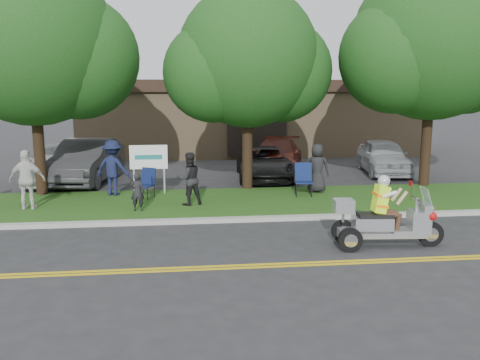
{
  "coord_description": "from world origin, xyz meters",
  "views": [
    {
      "loc": [
        -1.79,
        -10.39,
        3.66
      ],
      "look_at": [
        -0.36,
        2.0,
        1.36
      ],
      "focal_mm": 38.0,
      "sensor_mm": 36.0,
      "label": 1
    }
  ],
  "objects": [
    {
      "name": "lawn_chair_a",
      "position": [
        -2.95,
        6.04,
        0.64
      ],
      "size": [
        0.69,
        0.7,
        0.96
      ],
      "rotation": [
        0.0,
        0.0,
        -0.51
      ],
      "color": "black",
      "rests_on": "grass_verge"
    },
    {
      "name": "curb",
      "position": [
        0.0,
        3.05,
        0.06
      ],
      "size": [
        60.0,
        0.25,
        0.12
      ],
      "primitive_type": "cube",
      "color": "#A8A89E",
      "rests_on": "ground"
    },
    {
      "name": "lawn_chair_b",
      "position": [
        2.19,
        5.78,
        0.71
      ],
      "size": [
        0.64,
        0.66,
        1.07
      ],
      "rotation": [
        0.0,
        0.0,
        -0.15
      ],
      "color": "black",
      "rests_on": "grass_verge"
    },
    {
      "name": "commercial_building",
      "position": [
        2.0,
        18.98,
        2.01
      ],
      "size": [
        18.0,
        8.2,
        4.0
      ],
      "color": "#9E7F5B",
      "rests_on": "ground"
    },
    {
      "name": "child_left",
      "position": [
        -3.1,
        4.22,
        0.66
      ],
      "size": [
        0.43,
        0.3,
        1.11
      ],
      "primitive_type": "imported",
      "rotation": [
        0.0,
        0.0,
        3.07
      ],
      "color": "black",
      "rests_on": "grass_verge"
    },
    {
      "name": "tree_left",
      "position": [
        -6.44,
        7.03,
        4.85
      ],
      "size": [
        6.62,
        5.4,
        7.78
      ],
      "color": "#332114",
      "rests_on": "ground"
    },
    {
      "name": "centerline_near",
      "position": [
        0.0,
        -0.58,
        0.01
      ],
      "size": [
        60.0,
        0.1,
        0.01
      ],
      "primitive_type": "cube",
      "color": "gold",
      "rests_on": "ground"
    },
    {
      "name": "parked_car_left",
      "position": [
        -5.47,
        9.48,
        0.83
      ],
      "size": [
        2.4,
        5.24,
        1.66
      ],
      "primitive_type": "imported",
      "rotation": [
        0.0,
        0.0,
        -0.13
      ],
      "color": "#313134",
      "rests_on": "ground"
    },
    {
      "name": "spectator_adult_mid",
      "position": [
        -1.6,
        4.81,
        0.91
      ],
      "size": [
        0.94,
        0.84,
        1.61
      ],
      "primitive_type": "imported",
      "rotation": [
        0.0,
        0.0,
        3.48
      ],
      "color": "black",
      "rests_on": "grass_verge"
    },
    {
      "name": "ground",
      "position": [
        0.0,
        0.0,
        0.0
      ],
      "size": [
        120.0,
        120.0,
        0.0
      ],
      "primitive_type": "plane",
      "color": "#28282B",
      "rests_on": "ground"
    },
    {
      "name": "parked_car_far_left",
      "position": [
        -6.59,
        9.69,
        0.78
      ],
      "size": [
        1.94,
        4.61,
        1.56
      ],
      "primitive_type": "imported",
      "rotation": [
        0.0,
        0.0,
        -0.02
      ],
      "color": "#AAACB1",
      "rests_on": "ground"
    },
    {
      "name": "spectator_adult_right",
      "position": [
        -6.31,
        4.81,
        0.98
      ],
      "size": [
        1.04,
        0.47,
        1.75
      ],
      "primitive_type": "imported",
      "rotation": [
        0.0,
        0.0,
        3.1
      ],
      "color": "silver",
      "rests_on": "grass_verge"
    },
    {
      "name": "spectator_chair_b",
      "position": [
        2.75,
        6.2,
        0.94
      ],
      "size": [
        0.93,
        0.75,
        1.67
      ],
      "primitive_type": "imported",
      "rotation": [
        0.0,
        0.0,
        2.84
      ],
      "color": "black",
      "rests_on": "grass_verge"
    },
    {
      "name": "centerline_far",
      "position": [
        0.0,
        -0.42,
        0.01
      ],
      "size": [
        60.0,
        0.1,
        0.01
      ],
      "primitive_type": "cube",
      "color": "gold",
      "rests_on": "ground"
    },
    {
      "name": "parked_car_mid",
      "position": [
        1.5,
        9.48,
        0.64
      ],
      "size": [
        2.45,
        4.75,
        1.28
      ],
      "primitive_type": "imported",
      "rotation": [
        0.0,
        0.0,
        -0.07
      ],
      "color": "black",
      "rests_on": "ground"
    },
    {
      "name": "trike_scooter",
      "position": [
        2.79,
        0.47,
        0.59
      ],
      "size": [
        2.59,
        0.9,
        1.69
      ],
      "rotation": [
        0.0,
        0.0,
        -0.09
      ],
      "color": "black",
      "rests_on": "ground"
    },
    {
      "name": "spectator_chair_a",
      "position": [
        -4.07,
        6.52,
        1.02
      ],
      "size": [
        1.35,
        1.06,
        1.83
      ],
      "primitive_type": "imported",
      "rotation": [
        0.0,
        0.0,
        2.77
      ],
      "color": "#161C3F",
      "rests_on": "grass_verge"
    },
    {
      "name": "grass_verge",
      "position": [
        0.0,
        5.2,
        0.06
      ],
      "size": [
        60.0,
        4.0,
        0.1
      ],
      "primitive_type": "cube",
      "color": "#274F15",
      "rests_on": "ground"
    },
    {
      "name": "tree_right",
      "position": [
        7.06,
        7.03,
        5.03
      ],
      "size": [
        6.86,
        5.6,
        8.07
      ],
      "color": "#332114",
      "rests_on": "ground"
    },
    {
      "name": "parked_car_right",
      "position": [
        2.25,
        10.97,
        0.7
      ],
      "size": [
        3.29,
        5.22,
        1.41
      ],
      "primitive_type": "imported",
      "rotation": [
        0.0,
        0.0,
        -0.29
      ],
      "color": "#4D1912",
      "rests_on": "ground"
    },
    {
      "name": "tree_mid",
      "position": [
        0.55,
        7.23,
        4.43
      ],
      "size": [
        5.88,
        4.8,
        7.05
      ],
      "color": "#332114",
      "rests_on": "ground"
    },
    {
      "name": "business_sign",
      "position": [
        -2.9,
        6.6,
        1.26
      ],
      "size": [
        1.25,
        0.06,
        1.75
      ],
      "color": "silver",
      "rests_on": "ground"
    },
    {
      "name": "parked_car_far_right",
      "position": [
        6.73,
        10.17,
        0.73
      ],
      "size": [
        2.38,
        4.52,
        1.47
      ],
      "primitive_type": "imported",
      "rotation": [
        0.0,
        0.0,
        -0.16
      ],
      "color": "#A4A7AC",
      "rests_on": "ground"
    }
  ]
}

